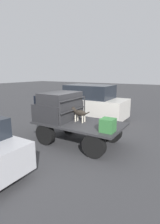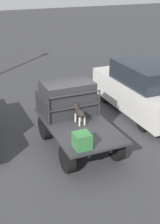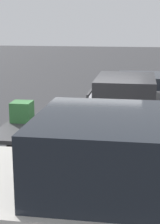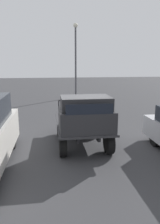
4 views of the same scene
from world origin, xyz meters
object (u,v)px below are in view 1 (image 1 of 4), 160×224
(dog, at_px, (78,113))
(cargo_crate, at_px, (108,125))
(flatbed_truck, at_px, (79,129))
(parked_pickup_far, at_px, (87,103))

(dog, height_order, cargo_crate, dog)
(flatbed_truck, height_order, parked_pickup_far, parked_pickup_far)
(dog, xyz_separation_m, cargo_crate, (-1.52, 0.56, -0.14))
(flatbed_truck, relative_size, dog, 3.85)
(dog, distance_m, cargo_crate, 1.63)
(flatbed_truck, xyz_separation_m, dog, (0.09, -0.07, 0.64))
(dog, xyz_separation_m, parked_pickup_far, (1.52, -3.45, -0.24))
(flatbed_truck, bearing_deg, parked_pickup_far, -65.37)
(cargo_crate, height_order, parked_pickup_far, parked_pickup_far)
(flatbed_truck, bearing_deg, cargo_crate, 161.15)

